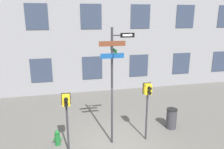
{
  "coord_description": "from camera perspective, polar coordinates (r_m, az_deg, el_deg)",
  "views": [
    {
      "loc": [
        -1.89,
        -7.74,
        5.29
      ],
      "look_at": [
        -0.07,
        0.39,
        3.04
      ],
      "focal_mm": 35.0,
      "sensor_mm": 36.0,
      "label": 1
    }
  ],
  "objects": [
    {
      "name": "trash_bin",
      "position": [
        11.1,
        15.26,
        -11.03
      ],
      "size": [
        0.51,
        0.51,
        0.99
      ],
      "color": "#333338",
      "rests_on": "ground_plane"
    },
    {
      "name": "fire_hydrant",
      "position": [
        9.81,
        -14.06,
        -15.78
      ],
      "size": [
        0.38,
        0.22,
        0.67
      ],
      "color": "#196028",
      "rests_on": "ground_plane"
    },
    {
      "name": "ground_plane",
      "position": [
        9.56,
        1.0,
        -18.46
      ],
      "size": [
        60.0,
        60.0,
        0.0
      ],
      "primitive_type": "plane",
      "color": "#595651"
    },
    {
      "name": "street_sign_pole",
      "position": [
        8.65,
        0.41,
        -0.48
      ],
      "size": [
        1.4,
        1.05,
        4.87
      ],
      "color": "#2D2D33",
      "rests_on": "ground_plane"
    },
    {
      "name": "pedestrian_signal_right",
      "position": [
        9.31,
        9.27,
        -5.72
      ],
      "size": [
        0.34,
        0.4,
        2.57
      ],
      "color": "#2D2D33",
      "rests_on": "ground_plane"
    },
    {
      "name": "pedestrian_signal_left",
      "position": [
        8.49,
        -11.81,
        -8.5
      ],
      "size": [
        0.35,
        0.4,
        2.47
      ],
      "color": "#2D2D33",
      "rests_on": "ground_plane"
    }
  ]
}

